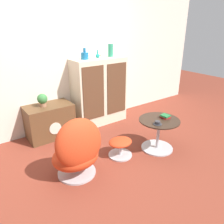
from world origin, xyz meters
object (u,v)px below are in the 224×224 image
Objects in this scene: vase_inner_right at (111,50)px; potted_plant at (42,100)px; tv_console at (50,121)px; sideboard at (99,91)px; teacup at (157,123)px; ottoman at (120,145)px; coffee_table at (158,132)px; egg_chair at (77,150)px; book_stack at (165,116)px; vase_inner_left at (98,56)px; vase_leftmost at (85,55)px.

vase_inner_right reaches higher than potted_plant.
potted_plant is at bearing 179.65° from tv_console.
sideboard is 1.07m from potted_plant.
tv_console is 1.77m from teacup.
teacup is (0.44, -0.27, 0.32)m from ottoman.
coffee_table is (0.58, -0.18, 0.10)m from ottoman.
sideboard is 1.31m from ottoman.
ottoman is at bearing -109.25° from sideboard.
egg_chair is 2.07m from vase_inner_right.
sideboard is at bearing 91.24° from teacup.
book_stack is at bearing -89.02° from vase_inner_right.
book_stack is at bearing -5.79° from egg_chair.
teacup is (0.04, -1.44, -0.76)m from vase_inner_left.
vase_inner_left is (0.98, 0.02, 0.98)m from tv_console.
vase_inner_right is 1.59m from book_stack.
sideboard is 6.58× the size of vase_leftmost.
egg_chair is 1.40m from book_stack.
vase_inner_right reaches higher than vase_inner_left.
vase_inner_left is (0.26, 0.00, -0.02)m from vase_leftmost.
ottoman is 2.79× the size of teacup.
egg_chair is at bearing 173.87° from coffee_table.
ottoman is 0.61m from coffee_table.
vase_inner_right reaches higher than teacup.
teacup is (1.13, -0.23, 0.14)m from egg_chair.
coffee_table is at bearing -94.00° from vase_inner_right.
sideboard is 1.64× the size of tv_console.
potted_plant reaches higher than tv_console.
vase_inner_left is (0.39, 1.17, 1.08)m from ottoman.
sideboard is at bearing 0.59° from potted_plant.
vase_inner_right is (0.26, 0.00, 0.72)m from sideboard.
sideboard reaches higher than book_stack.
tv_console is 2.14× the size of ottoman.
sideboard is 1.51× the size of egg_chair.
vase_inner_right is 1.80× the size of teacup.
vase_inner_left reaches higher than teacup.
book_stack is (0.12, -0.00, 0.23)m from coffee_table.
vase_leftmost is 1.66m from book_stack.
tv_console is at bearing -179.34° from sideboard.
egg_chair is at bearing 174.21° from book_stack.
book_stack is (0.30, -1.36, -0.75)m from vase_inner_left.
coffee_table is at bearing -47.18° from potted_plant.
potted_plant is at bearing 119.82° from ottoman.
sideboard is at bearing 97.11° from coffee_table.
sideboard reaches higher than ottoman.
vase_leftmost is at bearing 107.92° from coffee_table.
potted_plant is 1.68× the size of teacup.
vase_inner_right is 1.07× the size of potted_plant.
tv_console is at bearing -179.30° from vase_inner_right.
ottoman is (0.59, -1.16, -0.10)m from tv_console.
sideboard is 5.82× the size of potted_plant.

